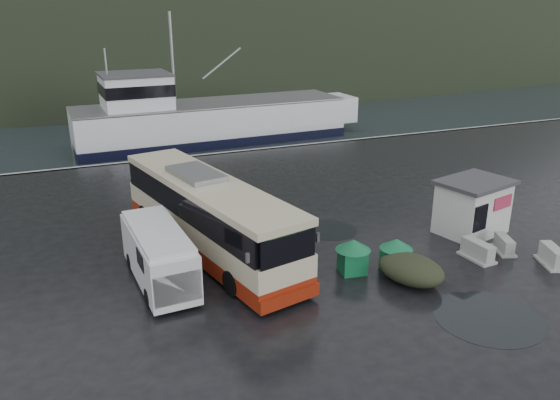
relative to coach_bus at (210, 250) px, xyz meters
name	(u,v)px	position (x,y,z in m)	size (l,w,h in m)	color
ground	(290,277)	(2.36, -3.72, 0.00)	(160.00, 160.00, 0.00)	black
harbor_water	(91,55)	(2.36, 106.28, 0.00)	(300.00, 180.00, 0.02)	black
quay_edge	(182,157)	(2.36, 16.28, 0.00)	(160.00, 0.60, 1.50)	#999993
headland	(91,29)	(12.36, 246.28, 0.00)	(780.00, 540.00, 570.00)	black
coach_bus	(210,250)	(0.00, 0.00, 0.00)	(3.10, 12.42, 3.51)	#C1B692
white_van	(161,282)	(-2.61, -2.16, 0.00)	(1.93, 5.58, 2.33)	silver
waste_bin_left	(352,272)	(4.91, -4.27, 0.00)	(1.05, 1.05, 1.46)	#12663A
waste_bin_right	(395,269)	(6.70, -4.73, 0.00)	(0.99, 0.99, 1.38)	#12663A
dome_tent	(410,281)	(6.65, -5.89, 0.00)	(1.99, 2.79, 1.10)	#272C1A
ticket_kiosk	(469,232)	(12.29, -2.73, 0.00)	(3.38, 2.56, 2.64)	silver
jersey_barrier_a	(476,259)	(10.56, -5.24, 0.00)	(0.81, 1.62, 0.81)	#999993
jersey_barrier_b	(503,251)	(12.19, -5.10, 0.00)	(0.70, 1.41, 0.70)	#999993
jersey_barrier_c	(551,264)	(13.13, -6.87, 0.00)	(0.80, 1.60, 0.80)	#999993
fishing_trawler	(212,126)	(7.31, 26.03, 0.00)	(28.67, 6.27, 11.47)	silver
puddles	(410,299)	(5.83, -7.09, 0.01)	(12.43, 13.93, 0.01)	black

